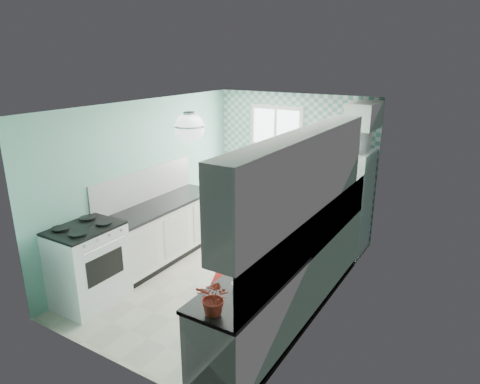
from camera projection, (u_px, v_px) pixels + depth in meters
The scene contains 26 objects.
floor at pixel (228, 277), 6.35m from camera, with size 3.00×4.40×0.02m, color beige.
ceiling at pixel (227, 105), 5.57m from camera, with size 3.00×4.40×0.02m, color white.
wall_back at pixel (294, 163), 7.75m from camera, with size 3.00×0.02×2.50m, color #79BCAA.
wall_front at pixel (104, 257), 4.16m from camera, with size 3.00×0.02×2.50m, color #79BCAA.
wall_left at pixel (147, 180), 6.71m from camera, with size 0.02×4.40×2.50m, color #79BCAA.
wall_right at pixel (331, 216), 5.21m from camera, with size 0.02×4.40×2.50m, color #79BCAA.
accent_wall at pixel (293, 164), 7.74m from camera, with size 3.00×0.01×2.50m, color #69B4A5.
window at pixel (276, 146), 7.80m from camera, with size 1.04×0.05×1.44m.
backsplash_right at pixel (317, 231), 4.91m from camera, with size 0.02×3.60×0.51m, color white.
backsplash_left at pixel (145, 185), 6.65m from camera, with size 0.02×2.15×0.51m, color white.
upper_cabinets_right at pixel (301, 174), 4.61m from camera, with size 0.33×3.20×0.90m, color white.
upper_cabinet_fridge at pixel (364, 115), 6.50m from camera, with size 0.40×0.74×0.40m, color white.
ceiling_light at pixel (190, 127), 4.98m from camera, with size 0.34×0.34×0.35m.
base_cabinets_right at pixel (292, 282), 5.28m from camera, with size 0.60×3.60×0.90m, color white.
countertop_right at pixel (292, 247), 5.15m from camera, with size 0.63×3.60×0.04m, color black.
base_cabinets_left at pixel (162, 233), 6.74m from camera, with size 0.60×2.15×0.90m, color white.
countertop_left at pixel (161, 205), 6.59m from camera, with size 0.63×2.15×0.04m, color black.
fridge at pixel (345, 201), 7.01m from camera, with size 0.74×0.73×1.69m.
stove at pixel (87, 264), 5.54m from camera, with size 0.70×0.87×1.05m.
sink at pixel (325, 219), 5.98m from camera, with size 0.48×0.40×0.53m.
rug at pixel (243, 268), 6.56m from camera, with size 0.76×1.09×0.02m, color maroon.
dish_towel at pixel (296, 250), 6.09m from camera, with size 0.01×0.22×0.33m, color #52AFAF.
fruit_bowl at pixel (246, 284), 4.21m from camera, with size 0.26×0.26×0.06m, color white.
potted_plant at pixel (215, 297), 3.73m from camera, with size 0.31×0.27×0.34m, color red.
soap_bottle at pixel (331, 211), 6.02m from camera, with size 0.09×0.09×0.19m, color #9BB4C7.
microwave at pixel (350, 140), 6.70m from camera, with size 0.59×0.40×0.33m, color silver.
Camera 1 is at (3.09, -4.74, 3.13)m, focal length 32.00 mm.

